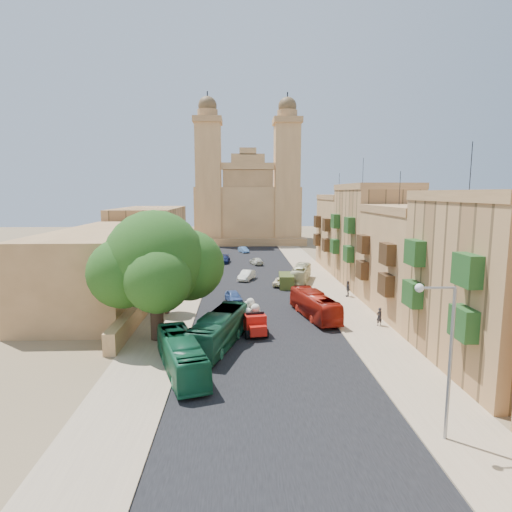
{
  "coord_description": "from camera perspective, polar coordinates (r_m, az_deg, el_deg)",
  "views": [
    {
      "loc": [
        -2.45,
        -32.07,
        12.61
      ],
      "look_at": [
        0.0,
        26.0,
        4.0
      ],
      "focal_mm": 30.0,
      "sensor_mm": 36.0,
      "label": 1
    }
  ],
  "objects": [
    {
      "name": "bus_red_east",
      "position": [
        44.16,
        7.81,
        -6.5
      ],
      "size": [
        4.0,
        9.52,
        2.58
      ],
      "primitive_type": "imported",
      "rotation": [
        0.0,
        0.0,
        3.34
      ],
      "color": "#A41B0E",
      "rests_on": "ground"
    },
    {
      "name": "kerb_east",
      "position": [
        64.03,
        6.13,
        -2.93
      ],
      "size": [
        0.25,
        140.0,
        0.12
      ],
      "primitive_type": "cube",
      "color": "tan",
      "rests_on": "ground"
    },
    {
      "name": "car_white_a",
      "position": [
        62.34,
        -1.26,
        -2.59
      ],
      "size": [
        2.87,
        4.52,
        1.41
      ],
      "primitive_type": "imported",
      "rotation": [
        0.0,
        0.0,
        -0.35
      ],
      "color": "white",
      "rests_on": "ground"
    },
    {
      "name": "sidewalk_west",
      "position": [
        63.73,
        -8.73,
        -3.08
      ],
      "size": [
        5.0,
        140.0,
        0.01
      ],
      "primitive_type": "cube",
      "color": "tan",
      "rests_on": "ground"
    },
    {
      "name": "street_tree_b",
      "position": [
        57.28,
        -9.96,
        -0.7
      ],
      "size": [
        3.55,
        3.55,
        5.45
      ],
      "color": "#3C291E",
      "rests_on": "ground"
    },
    {
      "name": "streetlamp",
      "position": [
        23.69,
        23.58,
        -10.53
      ],
      "size": [
        2.11,
        0.44,
        8.22
      ],
      "color": "gray",
      "rests_on": "ground"
    },
    {
      "name": "ficus_tree",
      "position": [
        37.22,
        -13.15,
        -1.05
      ],
      "size": [
        11.21,
        10.31,
        11.21
      ],
      "color": "#3C291E",
      "rests_on": "ground"
    },
    {
      "name": "street_tree_a",
      "position": [
        45.62,
        -11.91,
        -3.21
      ],
      "size": [
        3.45,
        3.45,
        5.3
      ],
      "color": "#3C291E",
      "rests_on": "ground"
    },
    {
      "name": "car_white_b",
      "position": [
        75.59,
        0.05,
        -0.67
      ],
      "size": [
        2.63,
        4.16,
        1.32
      ],
      "primitive_type": "imported",
      "rotation": [
        0.0,
        0.0,
        3.44
      ],
      "color": "beige",
      "rests_on": "ground"
    },
    {
      "name": "bus_cream_east",
      "position": [
        61.4,
        6.01,
        -2.37
      ],
      "size": [
        4.12,
        8.56,
        2.32
      ],
      "primitive_type": "imported",
      "rotation": [
        0.0,
        0.0,
        2.87
      ],
      "color": "beige",
      "rests_on": "ground"
    },
    {
      "name": "west_building_low",
      "position": [
        53.1,
        -19.42,
        -1.17
      ],
      "size": [
        10.0,
        28.0,
        8.4
      ],
      "primitive_type": "cube",
      "color": "#A17446",
      "rests_on": "ground"
    },
    {
      "name": "townhouse_d",
      "position": [
        73.69,
        12.07,
        3.22
      ],
      "size": [
        9.0,
        14.0,
        15.9
      ],
      "color": "tan",
      "rests_on": "ground"
    },
    {
      "name": "townhouse_b",
      "position": [
        47.34,
        20.48,
        -0.55
      ],
      "size": [
        9.0,
        14.0,
        14.9
      ],
      "color": "tan",
      "rests_on": "ground"
    },
    {
      "name": "pedestrian_a",
      "position": [
        42.9,
        16.11,
        -7.77
      ],
      "size": [
        0.76,
        0.63,
        1.77
      ],
      "primitive_type": "imported",
      "rotation": [
        0.0,
        0.0,
        3.53
      ],
      "color": "#252328",
      "rests_on": "ground"
    },
    {
      "name": "church",
      "position": [
        110.75,
        -1.15,
        6.82
      ],
      "size": [
        28.0,
        22.5,
        36.3
      ],
      "color": "tan",
      "rests_on": "ground"
    },
    {
      "name": "car_blue_a",
      "position": [
        50.04,
        -3.02,
        -5.4
      ],
      "size": [
        2.42,
        4.13,
        1.32
      ],
      "primitive_type": "imported",
      "rotation": [
        0.0,
        0.0,
        0.23
      ],
      "color": "#395694",
      "rests_on": "ground"
    },
    {
      "name": "sidewalk_east",
      "position": [
        64.45,
        8.33,
        -2.94
      ],
      "size": [
        5.0,
        140.0,
        0.01
      ],
      "primitive_type": "cube",
      "color": "tan",
      "rests_on": "ground"
    },
    {
      "name": "car_cream",
      "position": [
        58.73,
        3.37,
        -3.41
      ],
      "size": [
        2.77,
        4.45,
        1.15
      ],
      "primitive_type": "imported",
      "rotation": [
        0.0,
        0.0,
        2.92
      ],
      "color": "#FFF0C0",
      "rests_on": "ground"
    },
    {
      "name": "townhouse_c",
      "position": [
        60.23,
        15.41,
        2.69
      ],
      "size": [
        9.0,
        14.0,
        17.4
      ],
      "color": "tan",
      "rests_on": "ground"
    },
    {
      "name": "townhouse_a",
      "position": [
        34.96,
        29.44,
        -2.89
      ],
      "size": [
        9.0,
        14.0,
        16.4
      ],
      "color": "tan",
      "rests_on": "ground"
    },
    {
      "name": "west_wall",
      "position": [
        54.31,
        -13.06,
        -4.25
      ],
      "size": [
        1.0,
        40.0,
        1.8
      ],
      "primitive_type": "cube",
      "color": "tan",
      "rests_on": "ground"
    },
    {
      "name": "street_tree_c",
      "position": [
        69.08,
        -8.67,
        0.82
      ],
      "size": [
        3.48,
        3.48,
        5.35
      ],
      "color": "#3C291E",
      "rests_on": "ground"
    },
    {
      "name": "car_blue_b",
      "position": [
        91.04,
        -1.67,
        0.84
      ],
      "size": [
        2.48,
        3.88,
        1.21
      ],
      "primitive_type": "imported",
      "rotation": [
        0.0,
        0.0,
        0.36
      ],
      "color": "#5182C0",
      "rests_on": "ground"
    },
    {
      "name": "pedestrian_c",
      "position": [
        53.61,
        12.14,
        -4.29
      ],
      "size": [
        0.55,
        1.18,
        1.97
      ],
      "primitive_type": "imported",
      "rotation": [
        0.0,
        0.0,
        4.65
      ],
      "color": "#3A393E",
      "rests_on": "ground"
    },
    {
      "name": "red_truck",
      "position": [
        39.41,
        -0.5,
        -8.24
      ],
      "size": [
        2.81,
        5.32,
        2.97
      ],
      "color": "red",
      "rests_on": "ground"
    },
    {
      "name": "road_surface",
      "position": [
        63.38,
        -0.15,
        -3.04
      ],
      "size": [
        14.0,
        140.0,
        0.01
      ],
      "primitive_type": "cube",
      "color": "black",
      "rests_on": "ground"
    },
    {
      "name": "bus_green_south",
      "position": [
        31.35,
        -9.93,
        -12.86
      ],
      "size": [
        4.89,
        9.51,
        2.59
      ],
      "primitive_type": "imported",
      "rotation": [
        0.0,
        0.0,
        0.31
      ],
      "color": "#175F3B",
      "rests_on": "ground"
    },
    {
      "name": "car_dkblue",
      "position": [
        77.69,
        -4.27,
        -0.44
      ],
      "size": [
        2.29,
        4.73,
        1.33
      ],
      "primitive_type": "imported",
      "rotation": [
        0.0,
        0.0,
        -0.1
      ],
      "color": "#111B45",
      "rests_on": "ground"
    },
    {
      "name": "kerb_west",
      "position": [
        63.49,
        -6.49,
        -3.03
      ],
      "size": [
        0.25,
        140.0,
        0.12
      ],
      "primitive_type": "cube",
      "color": "tan",
      "rests_on": "ground"
    },
    {
      "name": "west_building_mid",
      "position": [
        78.01,
        -13.91,
        2.58
      ],
      "size": [
        10.0,
        22.0,
        10.0
      ],
      "primitive_type": "cube",
      "color": "tan",
      "rests_on": "ground"
    },
    {
      "name": "olive_pickup",
      "position": [
        57.8,
        4.05,
        -3.32
      ],
      "size": [
        2.19,
        4.41,
        1.78
      ],
      "color": "#45541F",
      "rests_on": "ground"
    },
    {
      "name": "street_tree_d",
      "position": [
        81.01,
        -7.75,
        1.43
      ],
      "size": [
        2.77,
        2.77,
        4.26
      ],
      "color": "#3C291E",
      "rests_on": "ground"
    },
    {
      "name": "ground",
      "position": [
        34.54,
        1.86,
        -12.99
      ],
      "size": [
        260.0,
        260.0,
        0.0
      ],
      "primitive_type": "plane",
      "color": "#7B6446"
    },
    {
      "name": "bus_green_north",
      "position": [
        35.91,
        -4.98,
        -9.77
      ],
      "size": [
        5.12,
        10.4,
        2.83
      ],
      "primitive_type": "imported",
      "rotation": [
        0.0,
        0.0,
        -0.28
      ],
      "color": "#206040",
      "rests_on": "ground"
    }
  ]
}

